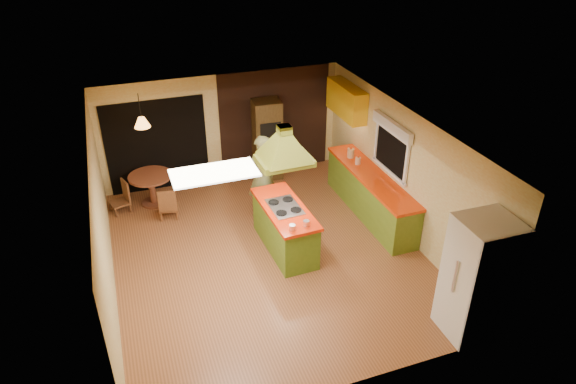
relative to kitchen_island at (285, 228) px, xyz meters
name	(u,v)px	position (x,y,z in m)	size (l,w,h in m)	color
ground	(267,253)	(-0.37, -0.04, -0.46)	(6.50, 6.50, 0.00)	brown
room_walls	(266,195)	(-0.37, -0.04, 0.79)	(5.50, 6.50, 6.50)	beige
ceiling_plane	(264,130)	(-0.37, -0.04, 2.04)	(6.50, 6.50, 0.00)	silver
brick_panel	(275,121)	(0.88, 3.19, 0.79)	(2.64, 0.03, 2.50)	#381E14
nook_opening	(157,146)	(-1.87, 3.19, 0.59)	(2.20, 0.03, 2.10)	black
right_counter	(370,195)	(2.08, 0.56, 0.00)	(0.62, 3.05, 0.92)	olive
upper_cabinets	(346,101)	(2.20, 2.16, 1.49)	(0.34, 1.40, 0.70)	yellow
window_right	(392,139)	(2.32, 0.36, 1.31)	(0.12, 1.35, 1.06)	black
fluor_panel	(214,173)	(-1.47, -1.24, 2.03)	(1.20, 0.60, 0.03)	white
kitchen_island	(285,228)	(0.00, 0.00, 0.00)	(0.79, 1.83, 0.92)	#567A1E
range_hood	(284,139)	(0.00, 0.00, 1.80)	(0.94, 0.69, 0.78)	olive
man	(262,177)	(-0.05, 1.25, 0.45)	(0.66, 0.43, 1.81)	brown
refrigerator	(478,278)	(1.95, -2.95, 0.53)	(0.81, 0.77, 1.97)	white
wall_oven	(267,140)	(0.59, 2.90, 0.49)	(0.66, 0.64, 1.89)	#483517
dining_table	(151,184)	(-2.15, 2.51, 0.03)	(0.93, 0.93, 0.70)	brown
chair_left	(119,197)	(-2.85, 2.41, -0.11)	(0.38, 0.38, 0.69)	brown
chair_near	(168,202)	(-1.90, 1.86, -0.11)	(0.38, 0.38, 0.70)	brown
pendant_lamp	(142,122)	(-2.15, 2.51, 1.44)	(0.32, 0.32, 0.21)	#FF9E3F
canister_large	(350,153)	(2.03, 1.48, 0.56)	(0.13, 0.13, 0.20)	beige
canister_medium	(351,153)	(2.03, 1.45, 0.56)	(0.14, 0.14, 0.20)	beige
canister_small	(358,161)	(2.03, 1.10, 0.54)	(0.11, 0.11, 0.15)	beige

